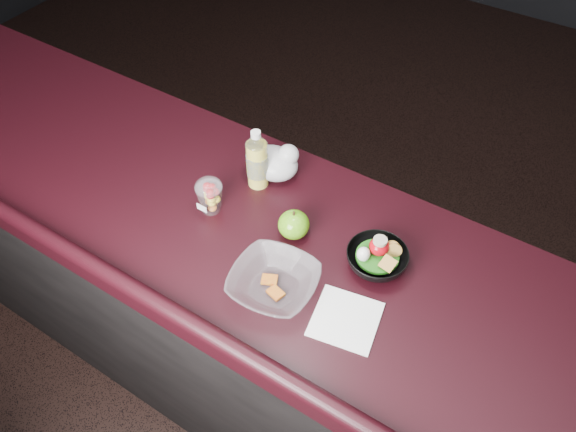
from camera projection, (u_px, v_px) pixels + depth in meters
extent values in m
cube|color=black|center=(282.00, 336.00, 1.96)|extent=(4.00, 0.65, 0.98)
cube|color=black|center=(281.00, 243.00, 1.58)|extent=(4.06, 0.71, 0.04)
cylinder|color=yellow|center=(257.00, 164.00, 1.66)|extent=(0.06, 0.06, 0.15)
cylinder|color=white|center=(257.00, 164.00, 1.66)|extent=(0.07, 0.07, 0.15)
cone|color=white|center=(256.00, 141.00, 1.59)|extent=(0.06, 0.06, 0.03)
cylinder|color=white|center=(256.00, 134.00, 1.58)|extent=(0.03, 0.03, 0.02)
cylinder|color=#072D99|center=(257.00, 164.00, 1.66)|extent=(0.07, 0.07, 0.07)
ellipsoid|color=white|center=(208.00, 187.00, 1.58)|extent=(0.08, 0.08, 0.04)
ellipsoid|color=#43830F|center=(294.00, 225.00, 1.55)|extent=(0.09, 0.09, 0.08)
cylinder|color=black|center=(294.00, 214.00, 1.52)|extent=(0.01, 0.01, 0.01)
ellipsoid|color=silver|center=(274.00, 163.00, 1.71)|extent=(0.16, 0.13, 0.09)
sphere|color=silver|center=(288.00, 155.00, 1.68)|extent=(0.07, 0.07, 0.07)
imported|color=black|center=(377.00, 259.00, 1.49)|extent=(0.20, 0.20, 0.05)
cylinder|color=#0F470C|center=(377.00, 256.00, 1.48)|extent=(0.12, 0.12, 0.01)
ellipsoid|color=#AB0711|center=(379.00, 247.00, 1.47)|extent=(0.05, 0.05, 0.05)
cylinder|color=beige|center=(380.00, 241.00, 1.45)|extent=(0.04, 0.04, 0.01)
ellipsoid|color=white|center=(363.00, 254.00, 1.46)|extent=(0.04, 0.04, 0.04)
imported|color=silver|center=(274.00, 282.00, 1.44)|extent=(0.25, 0.25, 0.05)
cube|color=#990F0C|center=(269.00, 280.00, 1.46)|extent=(0.05, 0.05, 0.01)
cube|color=#990F0C|center=(276.00, 293.00, 1.43)|extent=(0.05, 0.04, 0.01)
cube|color=white|center=(346.00, 319.00, 1.39)|extent=(0.19, 0.19, 0.00)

